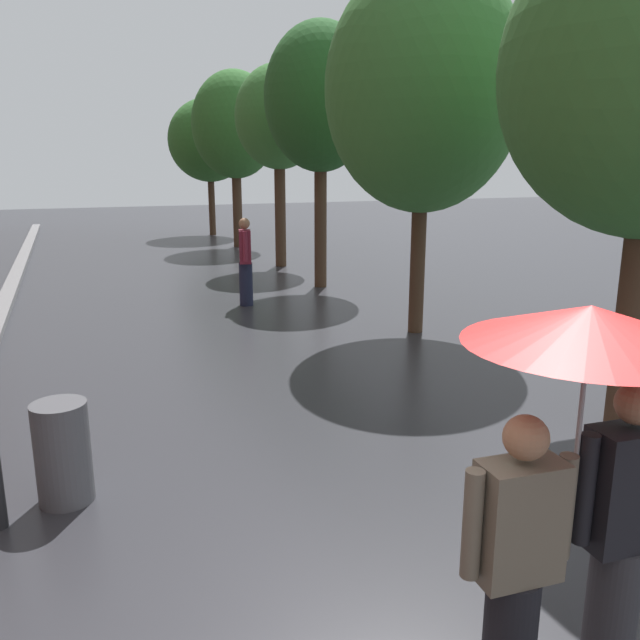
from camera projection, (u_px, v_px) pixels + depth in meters
street_tree_1 at (424, 90)px, 9.65m from camera, size 3.01×3.01×5.63m
street_tree_2 at (321, 99)px, 13.42m from camera, size 2.38×2.38×5.57m
street_tree_3 at (279, 119)px, 16.31m from camera, size 2.25×2.25×5.15m
street_tree_4 at (235, 126)px, 20.27m from camera, size 2.73×2.73×5.54m
street_tree_5 at (209, 140)px, 23.82m from camera, size 3.04×3.04×5.03m
couple_under_umbrella at (579, 448)px, 3.01m from camera, size 1.20×1.15×2.09m
litter_bin at (63, 453)px, 5.18m from camera, size 0.44×0.44×0.85m
pedestrian_walking_midground at (245, 261)px, 12.29m from camera, size 0.31×0.57×1.69m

